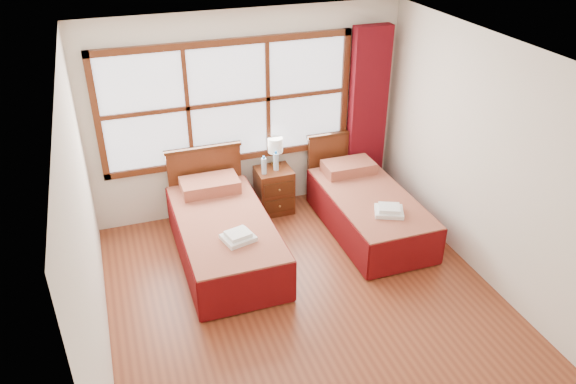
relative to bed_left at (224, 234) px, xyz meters
name	(u,v)px	position (x,y,z in m)	size (l,w,h in m)	color
floor	(310,308)	(0.62, -1.20, -0.31)	(4.50, 4.50, 0.00)	brown
ceiling	(317,61)	(0.62, -1.20, 2.29)	(4.50, 4.50, 0.00)	white
wall_back	(248,115)	(0.62, 1.05, 0.99)	(4.00, 4.00, 0.00)	silver
wall_left	(87,240)	(-1.38, -1.20, 0.99)	(4.50, 4.50, 0.00)	silver
wall_right	(495,168)	(2.62, -1.20, 0.99)	(4.50, 4.50, 0.00)	silver
window	(228,103)	(0.37, 1.01, 1.19)	(3.16, 0.06, 1.56)	white
curtain	(367,113)	(2.22, 0.91, 0.86)	(0.50, 0.16, 2.30)	#5E0910
bed_left	(224,234)	(0.00, 0.00, 0.00)	(1.03, 2.05, 1.00)	#411F0D
bed_right	(367,208)	(1.84, 0.00, -0.02)	(0.97, 1.99, 0.94)	#411F0D
nightstand	(274,190)	(0.87, 0.80, 0.00)	(0.45, 0.45, 0.61)	#562712
towels_left	(238,237)	(0.06, -0.50, 0.27)	(0.38, 0.35, 0.09)	white
towels_right	(389,210)	(1.85, -0.50, 0.24)	(0.41, 0.39, 0.10)	white
lamp	(275,146)	(0.94, 0.93, 0.57)	(0.20, 0.20, 0.38)	#BC893C
bottle_near	(264,166)	(0.72, 0.73, 0.41)	(0.06, 0.06, 0.24)	silver
bottle_far	(276,162)	(0.90, 0.79, 0.42)	(0.07, 0.07, 0.26)	silver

